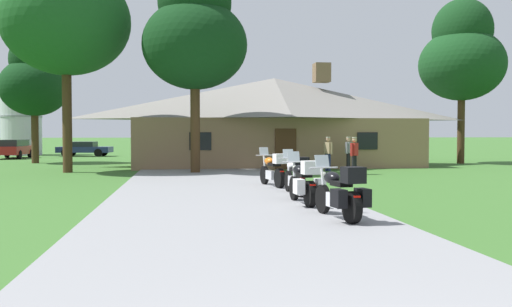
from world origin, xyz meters
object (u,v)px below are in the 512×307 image
object	(u,v)px
bystander_red_shirt_by_tree	(354,153)
tree_left_near	(66,6)
tree_right_of_lodge	(462,55)
parked_red_suv_far_left	(13,148)
tree_left_far	(34,79)
parked_navy_sedan_far_left	(85,148)
bystander_tan_shirt_beside_signpost	(328,152)
bystander_gray_shirt_near_lodge	(348,151)
motorcycle_black_second_in_row	(304,183)
motorcycle_orange_farthest_in_row	(273,170)
motorcycle_white_third_in_row	(296,175)
tree_by_lodge_front	(195,33)
motorcycle_black_nearest_to_camera	(342,193)
metal_silo_distant	(21,112)

from	to	relation	value
bystander_red_shirt_by_tree	tree_left_near	world-z (taller)	tree_left_near
tree_right_of_lodge	parked_red_suv_far_left	size ratio (longest dim) A/B	2.19
parked_red_suv_far_left	tree_left_near	bearing A→B (deg)	-65.79
tree_left_far	parked_navy_sedan_far_left	world-z (taller)	tree_left_far
bystander_red_shirt_by_tree	tree_left_near	xyz separation A→B (m)	(-13.03, 3.07, 6.88)
tree_left_far	bystander_tan_shirt_beside_signpost	bearing A→B (deg)	-30.51
bystander_red_shirt_by_tree	bystander_tan_shirt_beside_signpost	bearing A→B (deg)	59.46
bystander_gray_shirt_near_lodge	motorcycle_black_second_in_row	bearing A→B (deg)	13.06
motorcycle_orange_farthest_in_row	tree_left_far	world-z (taller)	tree_left_far
motorcycle_black_second_in_row	bystander_red_shirt_by_tree	size ratio (longest dim) A/B	1.24
motorcycle_white_third_in_row	tree_by_lodge_front	bearing A→B (deg)	103.17
bystander_gray_shirt_near_lodge	tree_by_lodge_front	size ratio (longest dim) A/B	0.18
bystander_tan_shirt_beside_signpost	parked_navy_sedan_far_left	size ratio (longest dim) A/B	0.39
tree_by_lodge_front	bystander_gray_shirt_near_lodge	bearing A→B (deg)	10.16
bystander_tan_shirt_beside_signpost	parked_navy_sedan_far_left	bearing A→B (deg)	-173.56
tree_left_near	parked_red_suv_far_left	world-z (taller)	tree_left_near
motorcycle_orange_farthest_in_row	bystander_gray_shirt_near_lodge	world-z (taller)	bystander_gray_shirt_near_lodge
parked_red_suv_far_left	tree_by_lodge_front	bearing A→B (deg)	-53.02
motorcycle_orange_farthest_in_row	bystander_red_shirt_by_tree	distance (m)	7.25
parked_red_suv_far_left	parked_navy_sedan_far_left	size ratio (longest dim) A/B	1.05
motorcycle_white_third_in_row	tree_by_lodge_front	size ratio (longest dim) A/B	0.22
tree_right_of_lodge	tree_left_near	bearing A→B (deg)	-167.80
tree_left_far	tree_by_lodge_front	bearing A→B (deg)	-46.85
tree_right_of_lodge	motorcycle_black_nearest_to_camera	bearing A→B (deg)	-123.72
motorcycle_white_third_in_row	bystander_gray_shirt_near_lodge	xyz separation A→B (m)	(5.04, 11.02, 0.33)
bystander_gray_shirt_near_lodge	tree_left_near	world-z (taller)	tree_left_near
motorcycle_white_third_in_row	bystander_tan_shirt_beside_signpost	xyz separation A→B (m)	(3.83, 10.43, 0.33)
parked_navy_sedan_far_left	motorcycle_white_third_in_row	bearing A→B (deg)	-153.54
motorcycle_black_second_in_row	motorcycle_white_third_in_row	distance (m)	2.24
tree_right_of_lodge	metal_silo_distant	bearing A→B (deg)	150.06
motorcycle_orange_farthest_in_row	tree_right_of_lodge	size ratio (longest dim) A/B	0.20
tree_left_far	metal_silo_distant	distance (m)	14.61
motorcycle_black_nearest_to_camera	tree_left_near	distance (m)	19.41
bystander_gray_shirt_near_lodge	metal_silo_distant	world-z (taller)	metal_silo_distant
tree_left_near	bystander_red_shirt_by_tree	bearing A→B (deg)	-13.25
motorcycle_orange_farthest_in_row	tree_right_of_lodge	bearing A→B (deg)	32.54
bystander_gray_shirt_near_lodge	motorcycle_orange_farthest_in_row	bearing A→B (deg)	3.00
motorcycle_black_nearest_to_camera	motorcycle_orange_farthest_in_row	size ratio (longest dim) A/B	1.01
metal_silo_distant	motorcycle_orange_farthest_in_row	bearing A→B (deg)	-61.75
bystander_red_shirt_by_tree	tree_left_far	world-z (taller)	tree_left_far
motorcycle_white_third_in_row	metal_silo_distant	world-z (taller)	metal_silo_distant
motorcycle_black_nearest_to_camera	tree_right_of_lodge	world-z (taller)	tree_right_of_lodge
bystander_gray_shirt_near_lodge	bystander_red_shirt_by_tree	size ratio (longest dim) A/B	1.00
motorcycle_orange_farthest_in_row	motorcycle_black_nearest_to_camera	bearing A→B (deg)	-99.76
motorcycle_white_third_in_row	parked_red_suv_far_left	distance (m)	31.27
motorcycle_orange_farthest_in_row	bystander_tan_shirt_beside_signpost	size ratio (longest dim) A/B	1.23
tree_left_far	parked_navy_sedan_far_left	xyz separation A→B (m)	(1.22, 10.24, -4.58)
bystander_gray_shirt_near_lodge	bystander_tan_shirt_beside_signpost	xyz separation A→B (m)	(-1.21, -0.58, 0.00)
tree_right_of_lodge	bystander_tan_shirt_beside_signpost	bearing A→B (deg)	-150.72
motorcycle_black_nearest_to_camera	parked_navy_sedan_far_left	size ratio (longest dim) A/B	0.47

